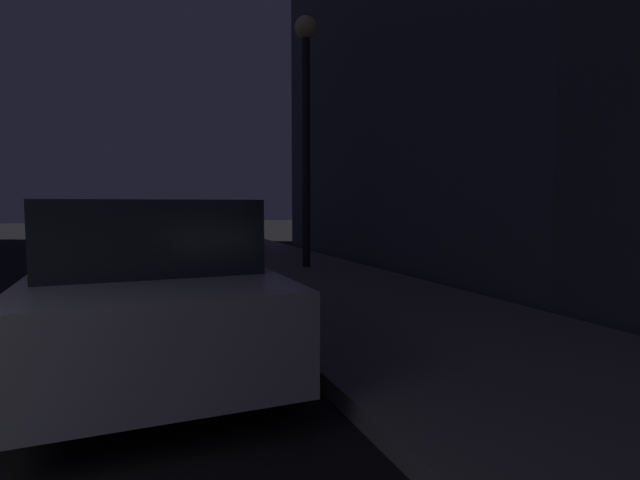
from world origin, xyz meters
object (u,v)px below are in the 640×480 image
at_px(car_green, 138,236).
at_px(street_lamp, 306,100).
at_px(car_black, 135,224).
at_px(car_silver, 149,280).

distance_m(car_green, street_lamp, 4.54).
xyz_separation_m(car_green, car_black, (0.00, 6.67, -0.01)).
bearing_deg(car_green, car_black, 90.00).
relative_size(car_green, street_lamp, 0.84).
xyz_separation_m(car_green, street_lamp, (3.12, -1.88, 2.71)).
bearing_deg(car_silver, car_black, 90.00).
distance_m(car_silver, street_lamp, 6.10).
height_order(car_green, street_lamp, street_lamp).
height_order(car_black, street_lamp, street_lamp).
distance_m(car_silver, car_black, 13.04).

